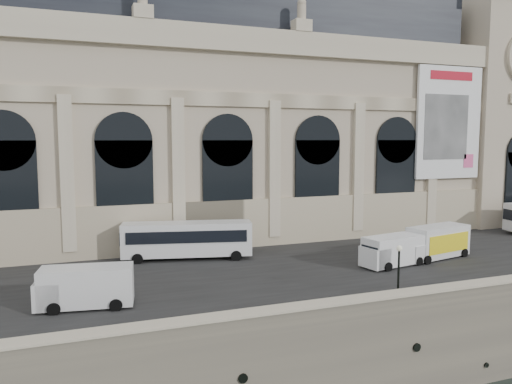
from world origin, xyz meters
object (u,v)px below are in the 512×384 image
bus_left (187,239)px  van_c (391,251)px  box_truck (435,242)px  van_b (81,287)px  lamp_right (398,274)px

bus_left → van_c: 18.35m
bus_left → box_truck: 23.06m
bus_left → van_b: bearing=-131.8°
van_b → van_c: (25.64, 1.88, -0.02)m
van_c → lamp_right: (-5.18, -8.03, 0.57)m
van_c → bus_left: bearing=151.5°
van_b → box_truck: bearing=5.3°
van_b → van_c: bearing=4.2°
lamp_right → van_b: bearing=163.3°
bus_left → box_truck: bus_left is taller
van_b → box_truck: box_truck is taller
van_c → box_truck: (5.61, 1.05, 0.15)m
lamp_right → bus_left: bearing=123.1°
van_c → lamp_right: lamp_right is taller
lamp_right → box_truck: bearing=40.1°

